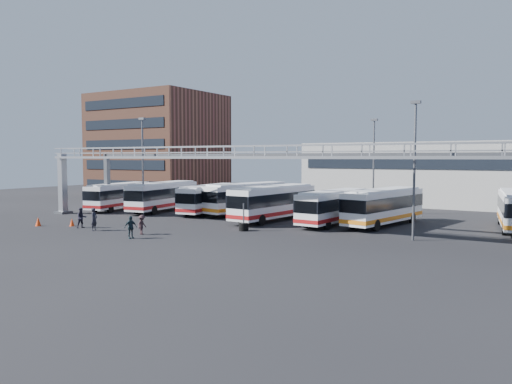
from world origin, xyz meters
The scene contains 21 objects.
ground centered at (0.00, 0.00, 0.00)m, with size 140.00×140.00×0.00m, color black.
gantry centered at (0.00, 5.87, 5.51)m, with size 51.40×5.15×7.10m.
apartment_building centered at (-34.00, 30.00, 8.00)m, with size 18.00×15.00×16.00m, color brown.
warehouse centered at (12.00, 38.00, 4.00)m, with size 42.00×14.00×8.00m, color #9E9E99.
light_pole_left centered at (-16.00, 8.00, 5.73)m, with size 0.70×0.35×10.21m.
light_pole_mid centered at (12.00, 7.00, 5.73)m, with size 0.70×0.35×10.21m.
light_pole_back centered at (4.00, 22.00, 5.73)m, with size 0.70×0.35×10.21m.
bus_0 centered at (-22.72, 11.07, 1.71)m, with size 4.22×10.43×3.09m.
bus_1 centered at (-17.21, 12.37, 1.83)m, with size 4.04×11.14×3.31m.
bus_2 centered at (-11.31, 13.43, 1.73)m, with size 3.60×10.49×3.12m.
bus_3 centered at (-7.51, 14.93, 1.85)m, with size 4.74×11.31×3.35m.
bus_4 centered at (-2.38, 11.55, 1.87)m, with size 3.67×11.35×3.39m.
bus_5 centered at (3.67, 12.03, 1.73)m, with size 3.21×10.44×3.12m.
bus_6 centered at (7.75, 13.62, 1.83)m, with size 4.39×11.18×3.31m.
pedestrian_a centered at (-11.93, -1.95, 0.96)m, with size 0.70×0.46×1.91m, color black.
pedestrian_b centered at (-14.16, -1.42, 0.88)m, with size 0.86×0.67×1.76m, color #211F2B.
pedestrian_c centered at (-7.06, -1.38, 0.78)m, with size 1.01×0.58×1.57m, color #332224.
pedestrian_d centered at (-6.38, -3.27, 0.85)m, with size 1.00×0.42×1.71m, color #1B2B31.
cone_left centered at (-18.47, -2.63, 0.40)m, with size 0.50×0.50×0.80m, color #FB3F0D.
cone_right centered at (-15.85, -1.09, 0.35)m, with size 0.44×0.44×0.69m, color #FB3F0D.
tire_stack centered at (-1.25, 4.50, 0.39)m, with size 0.81×0.81×2.32m.
Camera 1 is at (21.15, -30.09, 6.13)m, focal length 35.00 mm.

